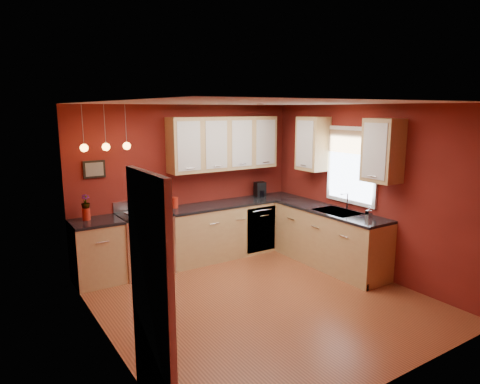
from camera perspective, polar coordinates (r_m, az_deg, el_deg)
floor at (r=5.95m, az=2.69°, el=-14.16°), size 4.20×4.20×0.00m
ceiling at (r=5.38m, az=2.94°, el=11.77°), size 4.00×4.20×0.02m
wall_back at (r=7.29m, az=-6.87°, el=1.24°), size 4.00×0.02×2.60m
wall_front at (r=4.07m, az=20.49°, el=-7.27°), size 4.00×0.02×2.60m
wall_left at (r=4.68m, az=-17.58°, el=-4.73°), size 0.02×4.20×2.60m
wall_right at (r=6.86m, az=16.50°, el=0.25°), size 0.02×4.20×2.60m
base_cabinets_back_left at (r=6.67m, az=-18.45°, el=-7.71°), size 0.70×0.60×0.90m
base_cabinets_back_right at (r=7.57m, az=-0.73°, el=-4.91°), size 2.54×0.60×0.90m
base_cabinets_right at (r=7.14m, az=11.80°, el=-6.14°), size 0.60×2.10×0.90m
counter_back_left at (r=6.54m, az=-18.70°, el=-3.81°), size 0.70×0.62×0.04m
counter_back_right at (r=7.46m, az=-0.74°, el=-1.44°), size 2.54×0.62×0.04m
counter_right at (r=7.02m, az=11.95°, el=-2.47°), size 0.62×2.10×0.04m
gas_range at (r=6.87m, az=-12.54°, el=-6.60°), size 0.76×0.64×1.11m
dishwasher_front at (r=7.54m, az=2.84°, el=-4.99°), size 0.60×0.02×0.80m
sink at (r=6.92m, az=12.84°, el=-2.74°), size 0.50×0.70×0.33m
window at (r=6.98m, az=14.67°, el=3.75°), size 0.06×1.02×1.22m
door_left_wall at (r=3.70m, az=-11.69°, el=-13.20°), size 0.12×0.82×2.05m
upper_cabinets_back at (r=7.34m, az=-2.15°, el=6.49°), size 2.00×0.35×0.90m
upper_cabinets_right at (r=6.86m, az=13.78°, el=5.87°), size 0.35×1.95×0.90m
wall_picture at (r=6.70m, az=-18.86°, el=2.89°), size 0.32×0.03×0.26m
pendant_lights at (r=6.37m, az=-17.44°, el=5.83°), size 0.71×0.11×0.66m
red_canister at (r=7.04m, az=-8.71°, el=-1.40°), size 0.12×0.12×0.18m
red_vase at (r=6.60m, az=-19.82°, el=-2.78°), size 0.11×0.11×0.18m
flowers at (r=6.56m, az=-19.92°, el=-1.27°), size 0.14×0.14×0.22m
coffee_maker at (r=7.86m, az=2.70°, el=0.27°), size 0.21×0.20×0.27m
soap_pump at (r=6.60m, az=16.82°, el=-2.62°), size 0.09×0.09×0.17m
dish_towel at (r=6.61m, az=-10.33°, el=-6.85°), size 0.24×0.02×0.33m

